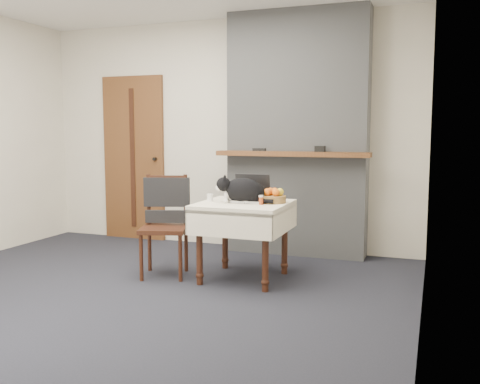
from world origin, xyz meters
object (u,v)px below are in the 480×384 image
Objects in this scene: side_table at (244,215)px; cat at (244,191)px; laptop at (250,195)px; chair at (166,211)px; cream_jar at (210,198)px; fruit_basket at (273,197)px; pill_bottle at (261,200)px; door at (134,158)px.

cat reaches higher than side_table.
side_table is 0.21m from laptop.
cat is 0.58× the size of chair.
cream_jar is 0.58m from fruit_basket.
pill_bottle is (0.51, -0.07, 0.01)m from cream_jar.
side_table is 1.45× the size of cat.
fruit_basket is 1.02m from chair.
door is 2.52m from pill_bottle.
cat is 0.21m from pill_bottle.
door is 2.56× the size of side_table.
door reaches higher than chair.
laptop is at bearing 130.96° from pill_bottle.
door is 24.08× the size of pill_bottle.
laptop is at bearing 65.04° from cat.
door reaches higher than cream_jar.
cat reaches higher than laptop.
pill_bottle is (0.19, -0.08, 0.16)m from side_table.
side_table is 0.31m from fruit_basket.
cat is at bearing 1.42° from cream_jar.
cream_jar is at bearing 165.21° from cat.
pill_bottle is (0.18, -0.07, -0.07)m from cat.
laptop is 0.62× the size of cat.
laptop is 0.36× the size of chair.
door is at bearing 147.73° from laptop.
side_table is at bearing 156.68° from pill_bottle.
fruit_basket reaches higher than cream_jar.
fruit_basket is (0.25, 0.08, 0.17)m from side_table.
pill_bottle is 0.09× the size of chair.
pill_bottle reaches higher than side_table.
door is 6.03× the size of laptop.
fruit_basket is (0.06, 0.17, 0.01)m from pill_bottle.
chair is (-0.75, -0.07, 0.01)m from side_table.
cream_jar is at bearing -170.17° from fruit_basket.
side_table is 11.76× the size of cream_jar.
chair is at bearing -173.17° from cream_jar.
side_table is 9.39× the size of pill_bottle.
cat is at bearing 157.94° from pill_bottle.
laptop reaches higher than cream_jar.
chair reaches higher than pill_bottle.
side_table is 0.75m from chair.
cat is at bearing -12.98° from chair.
laptop is 0.37m from cream_jar.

